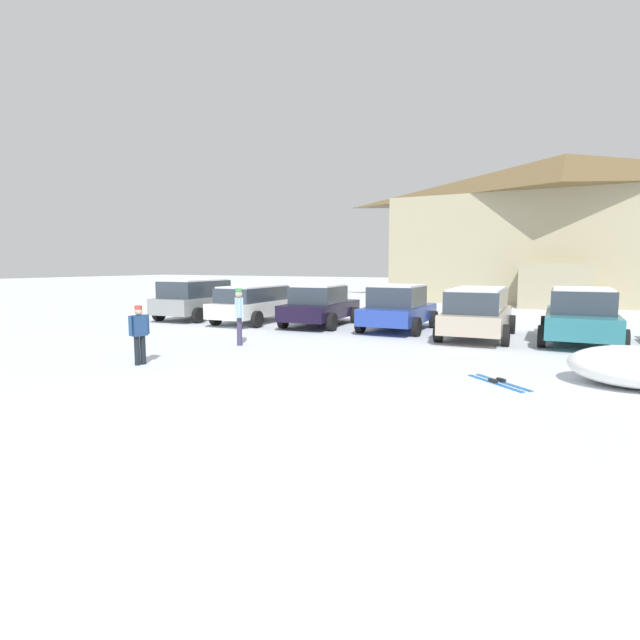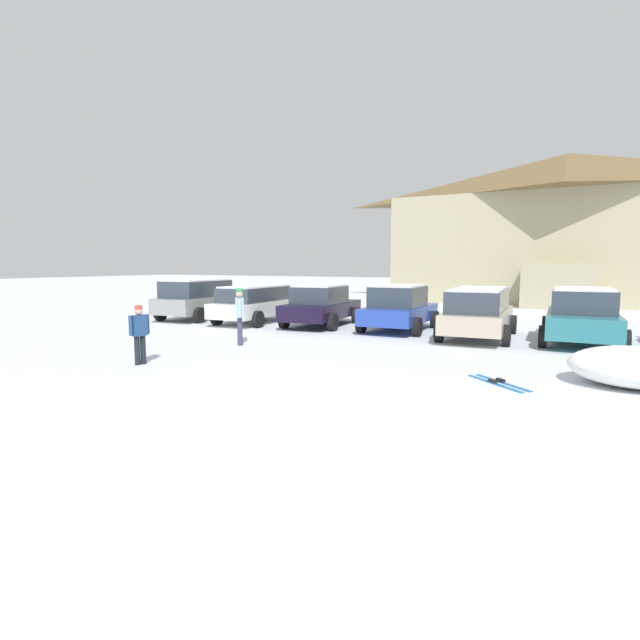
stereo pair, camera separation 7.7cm
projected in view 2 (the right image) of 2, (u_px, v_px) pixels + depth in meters
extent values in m
plane|color=silver|center=(205.00, 418.00, 7.71)|extent=(160.00, 160.00, 0.00)
cube|color=tan|center=(564.00, 250.00, 30.61)|extent=(19.50, 8.29, 6.48)
pyramid|color=brown|center=(568.00, 175.00, 30.11)|extent=(20.10, 8.89, 2.54)
cube|color=tan|center=(558.00, 286.00, 26.45)|extent=(3.61, 1.82, 2.40)
cube|color=gray|center=(198.00, 304.00, 21.66)|extent=(2.14, 4.13, 0.65)
cube|color=#2D3842|center=(196.00, 289.00, 21.52)|extent=(1.85, 3.16, 0.69)
cube|color=white|center=(196.00, 280.00, 21.47)|extent=(1.72, 3.00, 0.06)
cylinder|color=black|center=(197.00, 309.00, 23.23)|extent=(0.26, 0.65, 0.64)
cylinder|color=black|center=(234.00, 310.00, 22.43)|extent=(0.26, 0.65, 0.64)
cylinder|color=black|center=(160.00, 313.00, 20.97)|extent=(0.26, 0.65, 0.64)
cylinder|color=black|center=(199.00, 315.00, 20.17)|extent=(0.26, 0.65, 0.64)
cube|color=white|center=(256.00, 308.00, 20.29)|extent=(1.97, 4.58, 0.57)
cube|color=#2D3842|center=(255.00, 294.00, 20.15)|extent=(1.70, 3.49, 0.56)
cube|color=white|center=(255.00, 286.00, 20.12)|extent=(1.59, 3.32, 0.06)
cylinder|color=black|center=(255.00, 311.00, 21.97)|extent=(0.25, 0.65, 0.64)
cylinder|color=black|center=(292.00, 313.00, 21.20)|extent=(0.25, 0.65, 0.64)
cylinder|color=black|center=(217.00, 317.00, 19.45)|extent=(0.25, 0.65, 0.64)
cylinder|color=black|center=(258.00, 319.00, 18.68)|extent=(0.25, 0.65, 0.64)
cube|color=black|center=(322.00, 310.00, 19.31)|extent=(2.17, 4.40, 0.58)
cube|color=#2D3842|center=(320.00, 295.00, 19.04)|extent=(1.77, 2.34, 0.63)
cube|color=white|center=(320.00, 286.00, 19.00)|extent=(1.65, 2.22, 0.06)
cylinder|color=black|center=(312.00, 313.00, 20.92)|extent=(0.28, 0.66, 0.64)
cylinder|color=black|center=(356.00, 315.00, 20.18)|extent=(0.28, 0.66, 0.64)
cylinder|color=black|center=(284.00, 320.00, 18.50)|extent=(0.28, 0.66, 0.64)
cylinder|color=black|center=(333.00, 322.00, 17.76)|extent=(0.28, 0.66, 0.64)
cube|color=#243FA1|center=(400.00, 314.00, 17.91)|extent=(1.94, 4.06, 0.56)
cube|color=#2D3842|center=(398.00, 296.00, 17.66)|extent=(1.67, 2.13, 0.71)
cube|color=white|center=(398.00, 286.00, 17.62)|extent=(1.56, 2.02, 0.06)
cylinder|color=black|center=(384.00, 317.00, 19.48)|extent=(0.24, 0.65, 0.64)
cylinder|color=black|center=(435.00, 319.00, 18.62)|extent=(0.24, 0.65, 0.64)
cylinder|color=black|center=(361.00, 324.00, 17.26)|extent=(0.24, 0.65, 0.64)
cylinder|color=black|center=(417.00, 327.00, 16.40)|extent=(0.24, 0.65, 0.64)
cube|color=#B3A490|center=(478.00, 319.00, 16.12)|extent=(2.06, 4.83, 0.58)
cube|color=#2D3842|center=(479.00, 300.00, 15.97)|extent=(1.78, 3.68, 0.66)
cube|color=white|center=(479.00, 289.00, 15.93)|extent=(1.66, 3.50, 0.06)
cylinder|color=black|center=(455.00, 322.00, 17.88)|extent=(0.26, 0.65, 0.64)
cylinder|color=black|center=(513.00, 324.00, 17.08)|extent=(0.26, 0.65, 0.64)
cylinder|color=black|center=(439.00, 332.00, 15.22)|extent=(0.26, 0.65, 0.64)
cylinder|color=black|center=(506.00, 335.00, 14.43)|extent=(0.26, 0.65, 0.64)
cube|color=#296E79|center=(582.00, 322.00, 15.05)|extent=(2.04, 4.71, 0.63)
cube|color=#2D3842|center=(583.00, 301.00, 14.77)|extent=(1.74, 2.47, 0.67)
cube|color=white|center=(584.00, 289.00, 14.73)|extent=(1.63, 2.35, 0.06)
cylinder|color=black|center=(546.00, 325.00, 16.81)|extent=(0.24, 0.65, 0.64)
cylinder|color=black|center=(615.00, 329.00, 15.93)|extent=(0.24, 0.65, 0.64)
cylinder|color=black|center=(543.00, 336.00, 14.24)|extent=(0.24, 0.65, 0.64)
cylinder|color=black|center=(625.00, 341.00, 13.36)|extent=(0.24, 0.65, 0.64)
cylinder|color=black|center=(143.00, 350.00, 11.88)|extent=(0.13, 0.13, 0.69)
cylinder|color=black|center=(137.00, 351.00, 11.76)|extent=(0.13, 0.13, 0.69)
cube|color=navy|center=(139.00, 325.00, 11.75)|extent=(0.27, 0.37, 0.49)
cylinder|color=navy|center=(147.00, 324.00, 11.92)|extent=(0.09, 0.09, 0.46)
cylinder|color=navy|center=(131.00, 326.00, 11.59)|extent=(0.09, 0.09, 0.46)
sphere|color=tan|center=(139.00, 311.00, 11.72)|extent=(0.18, 0.18, 0.18)
cylinder|color=#BC3A33|center=(138.00, 307.00, 11.71)|extent=(0.17, 0.17, 0.08)
cylinder|color=#3C3654|center=(240.00, 331.00, 14.77)|extent=(0.15, 0.15, 0.82)
cylinder|color=#3C3654|center=(240.00, 332.00, 14.59)|extent=(0.15, 0.15, 0.82)
cube|color=#97B8DD|center=(239.00, 308.00, 14.60)|extent=(0.43, 0.46, 0.58)
cylinder|color=#97B8DD|center=(239.00, 306.00, 14.85)|extent=(0.11, 0.11, 0.55)
cylinder|color=#97B8DD|center=(240.00, 308.00, 14.35)|extent=(0.11, 0.11, 0.55)
sphere|color=tan|center=(239.00, 294.00, 14.56)|extent=(0.21, 0.21, 0.21)
cylinder|color=#349753|center=(239.00, 290.00, 14.55)|extent=(0.20, 0.20, 0.10)
cube|color=blue|center=(502.00, 383.00, 9.99)|extent=(1.22, 1.11, 0.02)
cube|color=black|center=(501.00, 380.00, 10.03)|extent=(0.20, 0.19, 0.06)
cube|color=blue|center=(494.00, 383.00, 9.92)|extent=(1.22, 1.11, 0.02)
cube|color=black|center=(492.00, 381.00, 9.96)|extent=(0.20, 0.19, 0.06)
ellipsoid|color=white|center=(636.00, 367.00, 9.66)|extent=(2.43, 1.95, 0.78)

